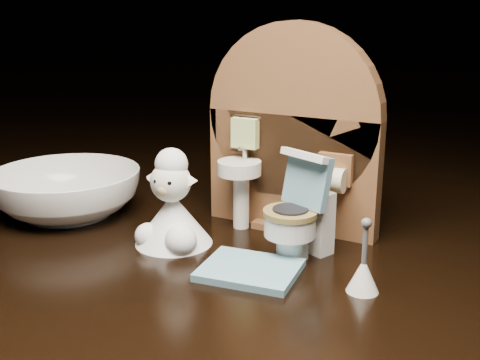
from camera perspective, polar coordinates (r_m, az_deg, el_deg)
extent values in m
cube|color=black|center=(0.42, 1.15, -13.56)|extent=(2.50, 2.50, 0.10)
cube|color=brown|center=(0.44, 4.98, 0.78)|extent=(0.13, 0.02, 0.09)
cylinder|color=brown|center=(0.43, 5.12, 6.26)|extent=(0.13, 0.02, 0.13)
cube|color=brown|center=(0.46, 4.86, -4.13)|extent=(0.05, 0.04, 0.01)
cylinder|color=white|center=(0.45, 0.11, -1.83)|extent=(0.01, 0.01, 0.04)
cylinder|color=white|center=(0.44, -0.07, 1.17)|extent=(0.03, 0.03, 0.01)
cylinder|color=silver|center=(0.44, 0.47, 2.69)|extent=(0.00, 0.00, 0.01)
cube|color=#BED47C|center=(0.44, 0.48, 4.47)|extent=(0.02, 0.01, 0.02)
cube|color=brown|center=(0.42, 9.01, 1.02)|extent=(0.02, 0.01, 0.02)
cylinder|color=beige|center=(0.42, 8.71, 0.03)|extent=(0.02, 0.02, 0.02)
cylinder|color=white|center=(0.40, 4.99, -6.22)|extent=(0.02, 0.02, 0.02)
cylinder|color=white|center=(0.39, 4.77, -4.28)|extent=(0.03, 0.03, 0.01)
cylinder|color=olive|center=(0.39, 4.79, -3.12)|extent=(0.04, 0.04, 0.00)
cube|color=white|center=(0.41, 6.92, -3.82)|extent=(0.03, 0.02, 0.04)
cube|color=#6596AB|center=(0.39, 6.39, -0.03)|extent=(0.04, 0.03, 0.04)
cube|color=white|center=(0.39, 6.10, 2.34)|extent=(0.04, 0.02, 0.01)
cylinder|color=#A2D930|center=(0.39, 7.89, -0.48)|extent=(0.01, 0.01, 0.01)
cube|color=#6596AB|center=(0.38, 0.95, -8.52)|extent=(0.06, 0.06, 0.00)
cone|color=white|center=(0.36, 11.59, -8.80)|extent=(0.02, 0.02, 0.02)
cylinder|color=#59595B|center=(0.35, 11.77, -5.99)|extent=(0.00, 0.00, 0.02)
sphere|color=#59595B|center=(0.35, 11.89, -4.02)|extent=(0.01, 0.01, 0.01)
cone|color=white|center=(0.42, -6.36, -3.64)|extent=(0.05, 0.05, 0.04)
sphere|color=white|center=(0.41, -5.63, -5.72)|extent=(0.02, 0.02, 0.02)
sphere|color=white|center=(0.42, -8.74, -5.24)|extent=(0.02, 0.02, 0.02)
sphere|color=white|center=(0.41, -6.59, -0.16)|extent=(0.03, 0.03, 0.03)
sphere|color=#CFB37E|center=(0.40, -7.21, -0.91)|extent=(0.01, 0.01, 0.01)
sphere|color=white|center=(0.41, -6.53, 1.48)|extent=(0.02, 0.02, 0.02)
cone|color=white|center=(0.42, -8.04, 0.55)|extent=(0.01, 0.01, 0.01)
cone|color=white|center=(0.41, -4.89, 0.22)|extent=(0.01, 0.01, 0.01)
sphere|color=black|center=(0.40, -7.96, -0.15)|extent=(0.00, 0.00, 0.00)
sphere|color=black|center=(0.40, -6.70, -0.29)|extent=(0.00, 0.00, 0.00)
imported|color=white|center=(0.49, -16.08, -1.17)|extent=(0.12, 0.12, 0.04)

